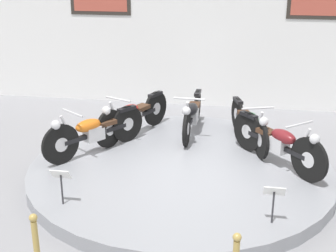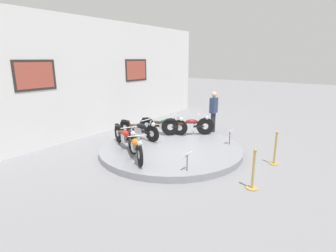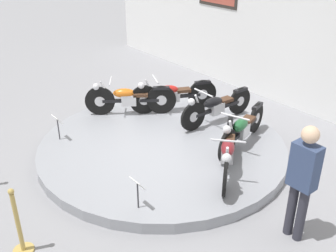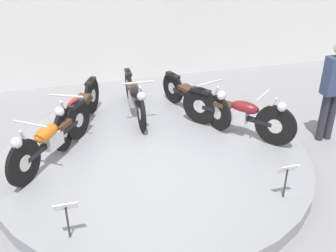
# 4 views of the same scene
# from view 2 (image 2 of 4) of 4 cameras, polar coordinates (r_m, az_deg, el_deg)

# --- Properties ---
(ground_plane) EXTENTS (60.00, 60.00, 0.00)m
(ground_plane) POSITION_cam_2_polar(r_m,az_deg,el_deg) (8.93, 0.63, -5.58)
(ground_plane) COLOR gray
(display_platform) EXTENTS (4.76, 4.76, 0.20)m
(display_platform) POSITION_cam_2_polar(r_m,az_deg,el_deg) (8.90, 0.63, -4.99)
(display_platform) COLOR gray
(display_platform) RESTS_ON ground_plane
(back_wall) EXTENTS (14.00, 0.22, 4.60)m
(back_wall) POSITION_cam_2_polar(r_m,az_deg,el_deg) (11.13, -15.92, 10.02)
(back_wall) COLOR white
(back_wall) RESTS_ON ground_plane
(motorcycle_orange) EXTENTS (1.21, 1.66, 0.80)m
(motorcycle_orange) POSITION_cam_2_polar(r_m,az_deg,el_deg) (7.79, -7.14, -4.17)
(motorcycle_orange) COLOR black
(motorcycle_orange) RESTS_ON display_platform
(motorcycle_red) EXTENTS (0.88, 1.86, 0.81)m
(motorcycle_red) POSITION_cam_2_polar(r_m,az_deg,el_deg) (8.67, -9.27, -2.27)
(motorcycle_red) COLOR black
(motorcycle_red) RESTS_ON display_platform
(motorcycle_black) EXTENTS (0.54, 1.96, 0.78)m
(motorcycle_black) POSITION_cam_2_polar(r_m,az_deg,el_deg) (9.63, -6.31, -0.62)
(motorcycle_black) COLOR black
(motorcycle_black) RESTS_ON display_platform
(motorcycle_green) EXTENTS (0.72, 1.88, 0.78)m
(motorcycle_green) POSITION_cam_2_polar(r_m,az_deg,el_deg) (10.18, -0.86, 0.30)
(motorcycle_green) COLOR black
(motorcycle_green) RESTS_ON display_platform
(motorcycle_maroon) EXTENTS (1.37, 1.57, 0.81)m
(motorcycle_maroon) POSITION_cam_2_polar(r_m,az_deg,el_deg) (10.06, 4.57, 0.23)
(motorcycle_maroon) COLOR black
(motorcycle_maroon) RESTS_ON display_platform
(info_placard_front_left) EXTENTS (0.26, 0.11, 0.51)m
(info_placard_front_left) POSITION_cam_2_polar(r_m,az_deg,el_deg) (6.89, 4.19, -6.85)
(info_placard_front_left) COLOR #333338
(info_placard_front_left) RESTS_ON display_platform
(info_placard_front_centre) EXTENTS (0.26, 0.11, 0.51)m
(info_placard_front_centre) POSITION_cam_2_polar(r_m,az_deg,el_deg) (9.18, 13.32, -1.72)
(info_placard_front_centre) COLOR #333338
(info_placard_front_centre) RESTS_ON display_platform
(visitor_standing) EXTENTS (0.36, 0.23, 1.74)m
(visitor_standing) POSITION_cam_2_polar(r_m,az_deg,el_deg) (11.18, 9.89, 3.58)
(visitor_standing) COLOR #2D2D38
(visitor_standing) RESTS_ON ground_plane
(stanchion_post_left_of_entry) EXTENTS (0.28, 0.28, 1.02)m
(stanchion_post_left_of_entry) POSITION_cam_2_polar(r_m,az_deg,el_deg) (6.70, 18.01, -10.25)
(stanchion_post_left_of_entry) COLOR tan
(stanchion_post_left_of_entry) RESTS_ON ground_plane
(stanchion_post_right_of_entry) EXTENTS (0.28, 0.28, 1.02)m
(stanchion_post_right_of_entry) POSITION_cam_2_polar(r_m,az_deg,el_deg) (8.40, 22.24, -5.53)
(stanchion_post_right_of_entry) COLOR tan
(stanchion_post_right_of_entry) RESTS_ON ground_plane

